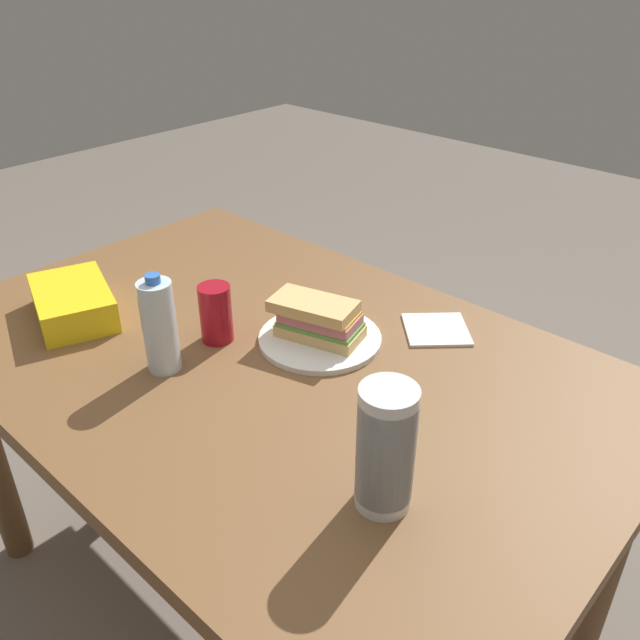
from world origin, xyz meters
TOP-DOWN VIEW (x-y plane):
  - ground_plane at (0.00, 0.00)m, footprint 8.00×8.00m
  - dining_table at (0.00, 0.00)m, footprint 1.41×0.92m
  - paper_plate at (-0.04, -0.11)m, footprint 0.25×0.25m
  - sandwich at (-0.04, -0.11)m, footprint 0.20×0.14m
  - soda_can_red at (0.12, 0.03)m, footprint 0.07×0.07m
  - chip_bag at (0.42, 0.18)m, footprint 0.27×0.22m
  - water_bottle_tall at (0.11, 0.16)m, footprint 0.06×0.06m
  - plastic_cup_stack at (-0.41, 0.16)m, footprint 0.08×0.08m
  - paper_napkin at (-0.20, -0.30)m, footprint 0.18×0.18m

SIDE VIEW (x-z plane):
  - ground_plane at x=0.00m, z-range 0.00..0.00m
  - dining_table at x=0.00m, z-range 0.27..1.01m
  - paper_napkin at x=-0.20m, z-range 0.74..0.74m
  - paper_plate at x=-0.04m, z-range 0.74..0.75m
  - chip_bag at x=0.42m, z-range 0.74..0.81m
  - sandwich at x=-0.04m, z-range 0.75..0.83m
  - soda_can_red at x=0.12m, z-range 0.74..0.86m
  - water_bottle_tall at x=0.11m, z-range 0.73..0.93m
  - plastic_cup_stack at x=-0.41m, z-range 0.74..0.94m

